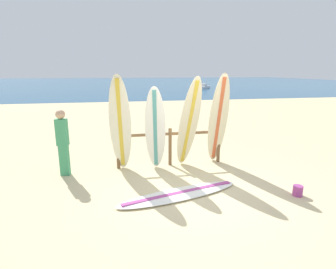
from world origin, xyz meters
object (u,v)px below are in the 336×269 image
Objects in this scene: surfboard_rack at (170,141)px; surfboard_leaning_left at (155,129)px; surfboard_leaning_center_left at (189,124)px; surfboard_lying_on_sand at (180,194)px; small_boat_offshore at (204,87)px; surfboard_leaning_far_left at (120,125)px; beachgoer_standing at (63,140)px; surfboard_leaning_center at (218,120)px; sand_bucket at (298,191)px.

surfboard_leaning_left reaches higher than surfboard_rack.
surfboard_leaning_center_left is 2.00m from surfboard_lying_on_sand.
surfboard_lying_on_sand is at bearing -109.24° from small_boat_offshore.
small_boat_offshore reaches higher than surfboard_lying_on_sand.
surfboard_leaning_far_left reaches higher than beachgoer_standing.
surfboard_rack is at bearing 168.58° from surfboard_leaning_center.
small_boat_offshore is at bearing 69.46° from surfboard_leaning_left.
beachgoer_standing is (-3.15, 0.18, -0.32)m from surfboard_leaning_center_left.
surfboard_leaning_center is 11.39× the size of sand_bucket.
surfboard_leaning_left is at bearing 177.84° from surfboard_leaning_center_left.
surfboard_leaning_far_left reaches higher than surfboard_rack.
surfboard_leaning_center is at bearing 48.81° from surfboard_lying_on_sand.
small_boat_offshore is at bearing 68.07° from surfboard_leaning_far_left.
surfboard_rack is 0.80m from surfboard_leaning_center_left.
beachgoer_standing reaches higher than small_boat_offshore.
surfboard_leaning_far_left is 0.99× the size of surfboard_leaning_center.
surfboard_leaning_center is at bearing 1.14° from surfboard_leaning_far_left.
surfboard_rack is 2.76m from beachgoer_standing.
small_boat_offshore is at bearing 72.15° from surfboard_leaning_center.
sand_bucket is at bearing -11.21° from surfboard_lying_on_sand.
surfboard_leaning_center is at bearing -107.85° from small_boat_offshore.
small_boat_offshore is (12.03, 32.09, -0.86)m from surfboard_leaning_left.
surfboard_leaning_left is at bearing -141.11° from surfboard_rack.
surfboard_lying_on_sand is (1.16, -1.59, -1.22)m from surfboard_leaning_far_left.
surfboard_lying_on_sand is 12.71× the size of sand_bucket.
beachgoer_standing is (-2.74, -0.23, 0.23)m from surfboard_rack.
surfboard_leaning_center is at bearing -0.43° from beachgoer_standing.
surfboard_lying_on_sand is (-0.17, -1.90, -0.65)m from surfboard_rack.
surfboard_rack is 1.19× the size of surfboard_leaning_center_left.
surfboard_leaning_left is 1.89m from surfboard_lying_on_sand.
surfboard_rack is 0.95× the size of small_boat_offshore.
surfboard_leaning_left is 0.88m from surfboard_leaning_center_left.
surfboard_leaning_center is 1.53× the size of beachgoer_standing.
surfboard_leaning_center reaches higher than surfboard_lying_on_sand.
small_boat_offshore is (10.30, 31.98, -1.01)m from surfboard_leaning_center.
sand_bucket is at bearing -46.46° from surfboard_rack.
surfboard_leaning_far_left reaches higher than surfboard_leaning_left.
surfboard_leaning_far_left is 2.32m from surfboard_lying_on_sand.
surfboard_leaning_left is 0.79× the size of surfboard_lying_on_sand.
surfboard_leaning_far_left reaches higher than surfboard_lying_on_sand.
surfboard_rack is 1.77× the size of beachgoer_standing.
surfboard_leaning_far_left is at bearing 126.17° from surfboard_lying_on_sand.
surfboard_leaning_center is at bearing 115.06° from sand_bucket.
surfboard_leaning_far_left is 1.74m from surfboard_leaning_center_left.
sand_bucket is (-9.30, -34.10, -0.14)m from small_boat_offshore.
surfboard_leaning_left reaches higher than sand_bucket.
surfboard_leaning_center reaches higher than sand_bucket.
small_boat_offshore is at bearing 70.76° from surfboard_lying_on_sand.
surfboard_rack is 1.42m from surfboard_leaning_center.
surfboard_leaning_center_left is 0.80× the size of small_boat_offshore.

